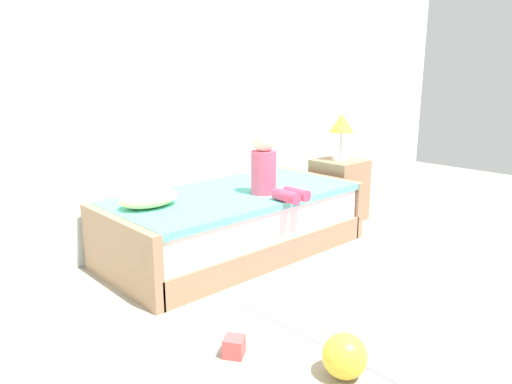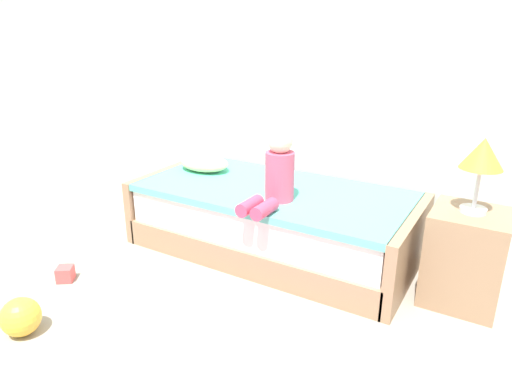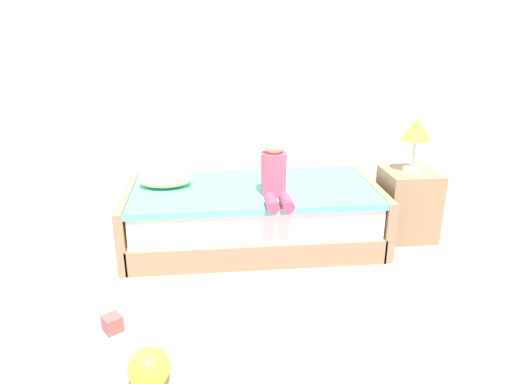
# 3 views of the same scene
# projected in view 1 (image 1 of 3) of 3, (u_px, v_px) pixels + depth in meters

# --- Properties ---
(ground_plane) EXTENTS (9.20, 9.20, 0.00)m
(ground_plane) POSITION_uv_depth(u_px,v_px,m) (499.00, 335.00, 2.71)
(ground_plane) COLOR #9E9384
(wall_rear) EXTENTS (7.20, 0.10, 2.90)m
(wall_rear) POSITION_uv_depth(u_px,v_px,m) (210.00, 70.00, 4.21)
(wall_rear) COLOR silver
(wall_rear) RESTS_ON ground
(bed) EXTENTS (2.11, 1.00, 0.50)m
(bed) POSITION_uv_depth(u_px,v_px,m) (235.00, 223.00, 3.91)
(bed) COLOR #997556
(bed) RESTS_ON ground
(nightstand) EXTENTS (0.44, 0.44, 0.60)m
(nightstand) POSITION_uv_depth(u_px,v_px,m) (339.00, 190.00, 4.79)
(nightstand) COLOR #997556
(nightstand) RESTS_ON ground
(table_lamp) EXTENTS (0.24, 0.24, 0.45)m
(table_lamp) POSITION_uv_depth(u_px,v_px,m) (342.00, 125.00, 4.63)
(table_lamp) COLOR silver
(table_lamp) RESTS_ON nightstand
(child_figure) EXTENTS (0.20, 0.51, 0.50)m
(child_figure) POSITION_uv_depth(u_px,v_px,m) (268.00, 169.00, 3.74)
(child_figure) COLOR #E04C6B
(child_figure) RESTS_ON bed
(pillow) EXTENTS (0.44, 0.30, 0.13)m
(pillow) POSITION_uv_depth(u_px,v_px,m) (149.00, 198.00, 3.44)
(pillow) COLOR #F2E58C
(pillow) RESTS_ON bed
(toy_ball) EXTENTS (0.22, 0.22, 0.22)m
(toy_ball) POSITION_uv_depth(u_px,v_px,m) (345.00, 356.00, 2.32)
(toy_ball) COLOR yellow
(toy_ball) RESTS_ON ground
(area_rug) EXTENTS (1.60, 1.10, 0.01)m
(area_rug) POSITION_uv_depth(u_px,v_px,m) (389.00, 294.00, 3.20)
(area_rug) COLOR pink
(area_rug) RESTS_ON ground
(toy_block) EXTENTS (0.14, 0.14, 0.10)m
(toy_block) POSITION_uv_depth(u_px,v_px,m) (234.00, 347.00, 2.50)
(toy_block) COLOR #E54C4C
(toy_block) RESTS_ON ground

